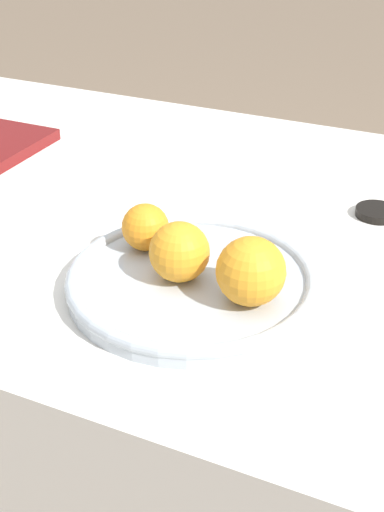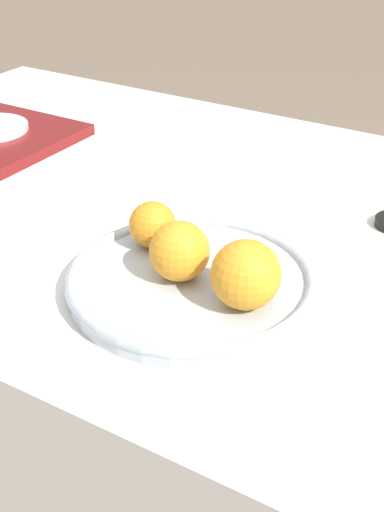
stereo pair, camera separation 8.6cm
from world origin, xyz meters
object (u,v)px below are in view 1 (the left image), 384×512
object	(u,v)px
soy_dish	(377,212)
orange_0	(179,252)
fruit_platter	(192,281)
orange_1	(251,271)
orange_2	(145,227)

from	to	relation	value
soy_dish	orange_0	bearing A→B (deg)	-120.36
orange_0	fruit_platter	bearing A→B (deg)	26.98
orange_1	soy_dish	xyz separation A→B (m)	(0.08, 0.32, -0.05)
orange_0	orange_1	xyz separation A→B (m)	(0.10, -0.01, 0.00)
orange_0	orange_2	size ratio (longest dim) A/B	1.20
orange_2	soy_dish	bearing A→B (deg)	45.61
orange_1	soy_dish	distance (m)	0.33
orange_1	soy_dish	world-z (taller)	orange_1
orange_1	orange_2	distance (m)	0.18
fruit_platter	orange_0	world-z (taller)	orange_0
fruit_platter	orange_2	bearing A→B (deg)	154.10
orange_0	orange_2	bearing A→B (deg)	146.10
fruit_platter	soy_dish	xyz separation A→B (m)	(0.17, 0.30, -0.01)
fruit_platter	soy_dish	distance (m)	0.34
orange_2	soy_dish	distance (m)	0.36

